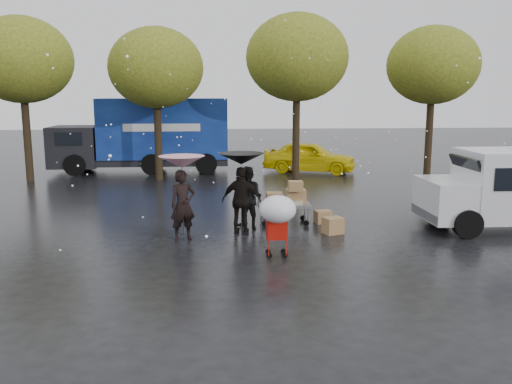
{
  "coord_description": "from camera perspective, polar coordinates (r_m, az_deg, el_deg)",
  "views": [
    {
      "loc": [
        -1.0,
        -13.63,
        3.71
      ],
      "look_at": [
        0.08,
        1.0,
        1.05
      ],
      "focal_mm": 38.0,
      "sensor_mm": 36.0,
      "label": 1
    }
  ],
  "objects": [
    {
      "name": "umbrella_pink",
      "position": [
        13.81,
        -7.82,
        3.15
      ],
      "size": [
        1.17,
        1.17,
        2.17
      ],
      "color": "#4C4C4C",
      "rests_on": "ground"
    },
    {
      "name": "ground",
      "position": [
        14.17,
        -0.01,
        -4.9
      ],
      "size": [
        90.0,
        90.0,
        0.0
      ],
      "primitive_type": "plane",
      "color": "black",
      "rests_on": "ground"
    },
    {
      "name": "person_middle",
      "position": [
        14.99,
        -0.81,
        -0.63
      ],
      "size": [
        1.07,
        1.02,
        1.75
      ],
      "primitive_type": "imported",
      "rotation": [
        0.0,
        0.0,
        -0.58
      ],
      "color": "black",
      "rests_on": "ground"
    },
    {
      "name": "umbrella_black",
      "position": [
        14.28,
        -1.56,
        3.51
      ],
      "size": [
        1.22,
        1.22,
        2.18
      ],
      "color": "#4C4C4C",
      "rests_on": "ground"
    },
    {
      "name": "person_black",
      "position": [
        14.46,
        -1.54,
        -0.91
      ],
      "size": [
        1.13,
        0.65,
        1.81
      ],
      "primitive_type": "imported",
      "rotation": [
        0.0,
        0.0,
        2.93
      ],
      "color": "black",
      "rests_on": "ground"
    },
    {
      "name": "vendor_cart",
      "position": [
        15.62,
        3.29,
        -0.75
      ],
      "size": [
        1.52,
        0.8,
        1.27
      ],
      "color": "slate",
      "rests_on": "ground"
    },
    {
      "name": "yellow_taxi",
      "position": [
        26.04,
        5.67,
        3.7
      ],
      "size": [
        4.71,
        3.17,
        1.49
      ],
      "primitive_type": "imported",
      "rotation": [
        0.0,
        0.0,
        1.21
      ],
      "color": "yellow",
      "rests_on": "ground"
    },
    {
      "name": "box_ground_far",
      "position": [
        15.92,
        7.08,
        -2.6
      ],
      "size": [
        0.53,
        0.45,
        0.36
      ],
      "primitive_type": "cube",
      "rotation": [
        0.0,
        0.0,
        0.2
      ],
      "color": "brown",
      "rests_on": "ground"
    },
    {
      "name": "blue_truck",
      "position": [
        26.54,
        -11.41,
        5.87
      ],
      "size": [
        8.3,
        2.6,
        3.5
      ],
      "color": "navy",
      "rests_on": "ground"
    },
    {
      "name": "box_ground_near",
      "position": [
        14.74,
        8.11,
        -3.51
      ],
      "size": [
        0.6,
        0.54,
        0.44
      ],
      "primitive_type": "cube",
      "rotation": [
        0.0,
        0.0,
        0.37
      ],
      "color": "brown",
      "rests_on": "ground"
    },
    {
      "name": "shopping_cart",
      "position": [
        12.27,
        2.28,
        -2.18
      ],
      "size": [
        0.84,
        0.84,
        1.46
      ],
      "color": "red",
      "rests_on": "ground"
    },
    {
      "name": "person_pink",
      "position": [
        13.99,
        -7.71,
        -1.37
      ],
      "size": [
        0.77,
        0.64,
        1.81
      ],
      "primitive_type": "imported",
      "rotation": [
        0.0,
        0.0,
        0.36
      ],
      "color": "black",
      "rests_on": "ground"
    },
    {
      "name": "tree_row",
      "position": [
        23.68,
        -2.98,
        13.45
      ],
      "size": [
        21.6,
        4.4,
        7.12
      ],
      "color": "black",
      "rests_on": "ground"
    }
  ]
}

